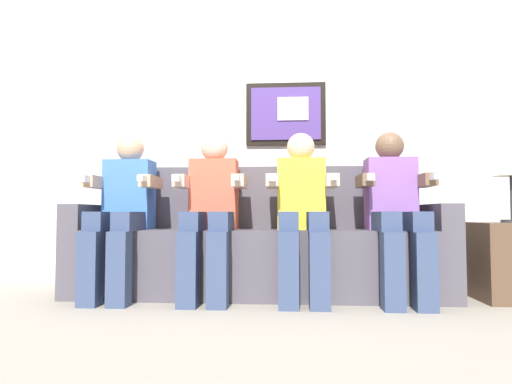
{
  "coord_description": "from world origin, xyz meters",
  "views": [
    {
      "loc": [
        0.19,
        -2.65,
        0.56
      ],
      "look_at": [
        0.0,
        0.15,
        0.7
      ],
      "focal_mm": 30.05,
      "sensor_mm": 36.0,
      "label": 1
    }
  ],
  "objects_px": {
    "couch": "(258,249)",
    "person_leftmost": "(123,206)",
    "person_right_center": "(302,206)",
    "person_left_center": "(211,206)",
    "person_rightmost": "(395,206)",
    "table_lamp": "(511,167)",
    "side_table_right": "(508,261)"
  },
  "relations": [
    {
      "from": "couch",
      "to": "person_left_center",
      "type": "relative_size",
      "value": 2.29
    },
    {
      "from": "person_right_center",
      "to": "person_rightmost",
      "type": "distance_m",
      "value": 0.6
    },
    {
      "from": "person_rightmost",
      "to": "side_table_right",
      "type": "xyz_separation_m",
      "value": [
        0.72,
        0.06,
        -0.36
      ]
    },
    {
      "from": "person_leftmost",
      "to": "side_table_right",
      "type": "xyz_separation_m",
      "value": [
        2.52,
        0.06,
        -0.36
      ]
    },
    {
      "from": "couch",
      "to": "side_table_right",
      "type": "bearing_deg",
      "value": -3.8
    },
    {
      "from": "couch",
      "to": "side_table_right",
      "type": "relative_size",
      "value": 5.09
    },
    {
      "from": "side_table_right",
      "to": "person_leftmost",
      "type": "bearing_deg",
      "value": -178.6
    },
    {
      "from": "person_left_center",
      "to": "person_rightmost",
      "type": "bearing_deg",
      "value": 0.0
    },
    {
      "from": "table_lamp",
      "to": "person_rightmost",
      "type": "bearing_deg",
      "value": -178.1
    },
    {
      "from": "person_right_center",
      "to": "side_table_right",
      "type": "bearing_deg",
      "value": 2.66
    },
    {
      "from": "person_left_center",
      "to": "side_table_right",
      "type": "distance_m",
      "value": 1.96
    },
    {
      "from": "person_right_center",
      "to": "table_lamp",
      "type": "bearing_deg",
      "value": 1.05
    },
    {
      "from": "couch",
      "to": "person_leftmost",
      "type": "height_order",
      "value": "person_leftmost"
    },
    {
      "from": "couch",
      "to": "person_left_center",
      "type": "xyz_separation_m",
      "value": [
        -0.3,
        -0.17,
        0.29
      ]
    },
    {
      "from": "person_left_center",
      "to": "person_right_center",
      "type": "bearing_deg",
      "value": 0.0
    },
    {
      "from": "person_left_center",
      "to": "person_right_center",
      "type": "relative_size",
      "value": 1.0
    },
    {
      "from": "couch",
      "to": "person_right_center",
      "type": "distance_m",
      "value": 0.45
    },
    {
      "from": "couch",
      "to": "person_leftmost",
      "type": "bearing_deg",
      "value": -169.35
    },
    {
      "from": "person_right_center",
      "to": "side_table_right",
      "type": "height_order",
      "value": "person_right_center"
    },
    {
      "from": "person_rightmost",
      "to": "table_lamp",
      "type": "bearing_deg",
      "value": 1.9
    },
    {
      "from": "person_rightmost",
      "to": "table_lamp",
      "type": "distance_m",
      "value": 0.78
    },
    {
      "from": "couch",
      "to": "person_rightmost",
      "type": "bearing_deg",
      "value": -10.65
    },
    {
      "from": "person_left_center",
      "to": "person_right_center",
      "type": "distance_m",
      "value": 0.6
    },
    {
      "from": "person_right_center",
      "to": "table_lamp",
      "type": "xyz_separation_m",
      "value": [
        1.34,
        0.02,
        0.25
      ]
    },
    {
      "from": "person_leftmost",
      "to": "table_lamp",
      "type": "height_order",
      "value": "person_leftmost"
    },
    {
      "from": "person_left_center",
      "to": "person_rightmost",
      "type": "relative_size",
      "value": 1.0
    },
    {
      "from": "person_right_center",
      "to": "person_left_center",
      "type": "bearing_deg",
      "value": 180.0
    },
    {
      "from": "table_lamp",
      "to": "side_table_right",
      "type": "bearing_deg",
      "value": 116.19
    },
    {
      "from": "person_leftmost",
      "to": "table_lamp",
      "type": "xyz_separation_m",
      "value": [
        2.54,
        0.02,
        0.25
      ]
    },
    {
      "from": "person_leftmost",
      "to": "person_right_center",
      "type": "xyz_separation_m",
      "value": [
        1.2,
        0.0,
        0.0
      ]
    },
    {
      "from": "side_table_right",
      "to": "couch",
      "type": "bearing_deg",
      "value": 176.2
    },
    {
      "from": "person_rightmost",
      "to": "table_lamp",
      "type": "relative_size",
      "value": 2.41
    }
  ]
}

